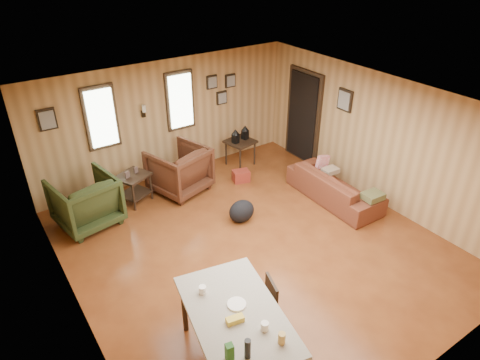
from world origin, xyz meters
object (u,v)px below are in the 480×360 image
at_px(recliner_brown, 179,168).
at_px(recliner_green, 85,199).
at_px(sofa, 335,182).
at_px(side_table, 240,140).
at_px(dining_table, 236,319).
at_px(end_table, 134,183).

relative_size(recliner_brown, recliner_green, 1.01).
distance_m(sofa, recliner_green, 4.52).
bearing_deg(side_table, dining_table, -124.80).
relative_size(sofa, dining_table, 1.09).
relative_size(sofa, recliner_brown, 1.93).
bearing_deg(end_table, recliner_brown, -6.46).
distance_m(recliner_brown, dining_table, 4.14).
xyz_separation_m(sofa, side_table, (-0.67, 2.18, 0.22)).
bearing_deg(side_table, end_table, -177.13).
relative_size(recliner_green, dining_table, 0.56).
bearing_deg(end_table, recliner_green, -167.86).
bearing_deg(sofa, recliner_green, 67.01).
relative_size(side_table, dining_table, 0.50).
bearing_deg(dining_table, sofa, 40.27).
height_order(recliner_brown, dining_table, dining_table).
distance_m(sofa, recliner_brown, 3.00).
distance_m(side_table, dining_table, 5.06).
height_order(sofa, recliner_brown, recliner_brown).
relative_size(recliner_green, side_table, 1.13).
height_order(recliner_brown, recliner_green, recliner_brown).
bearing_deg(recliner_brown, side_table, 171.59).
distance_m(recliner_brown, side_table, 1.62).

